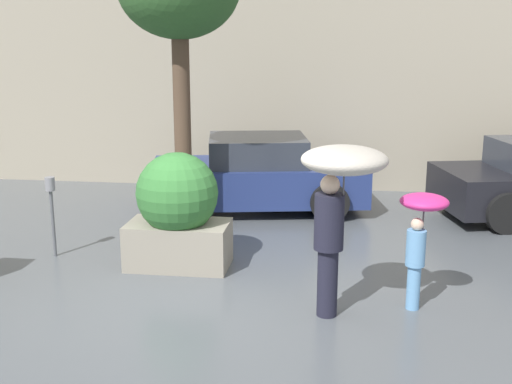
# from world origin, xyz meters

# --- Properties ---
(ground_plane) EXTENTS (40.00, 40.00, 0.00)m
(ground_plane) POSITION_xyz_m (0.00, 0.00, 0.00)
(ground_plane) COLOR #51565B
(building_facade) EXTENTS (18.00, 0.30, 6.00)m
(building_facade) POSITION_xyz_m (0.00, 6.50, 3.00)
(building_facade) COLOR #9E937F
(building_facade) RESTS_ON ground
(planter_box) EXTENTS (1.43, 1.14, 1.64)m
(planter_box) POSITION_xyz_m (-0.41, 1.30, 0.83)
(planter_box) COLOR gray
(planter_box) RESTS_ON ground
(person_adult) EXTENTS (0.97, 0.97, 2.02)m
(person_adult) POSITION_xyz_m (1.82, -0.10, 1.57)
(person_adult) COLOR #1E1E2D
(person_adult) RESTS_ON ground
(person_child) EXTENTS (0.57, 0.57, 1.40)m
(person_child) POSITION_xyz_m (2.78, 0.28, 1.03)
(person_child) COLOR #669ED1
(person_child) RESTS_ON ground
(parked_car_near) EXTENTS (4.21, 2.60, 1.39)m
(parked_car_near) POSITION_xyz_m (0.28, 4.55, 0.65)
(parked_car_near) COLOR navy
(parked_car_near) RESTS_ON ground
(parking_meter) EXTENTS (0.14, 0.14, 1.20)m
(parking_meter) POSITION_xyz_m (-2.36, 1.48, 0.87)
(parking_meter) COLOR #595B60
(parking_meter) RESTS_ON ground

